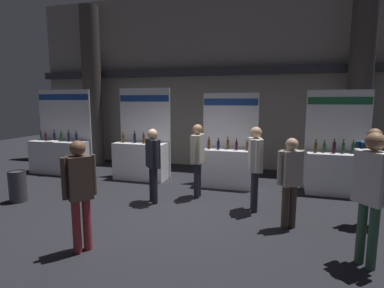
{
  "coord_description": "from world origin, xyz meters",
  "views": [
    {
      "loc": [
        2.15,
        -5.68,
        2.25
      ],
      "look_at": [
        0.19,
        0.99,
        1.24
      ],
      "focal_mm": 28.05,
      "sensor_mm": 36.0,
      "label": 1
    }
  ],
  "objects_px": {
    "exhibitor_booth_2": "(228,163)",
    "visitor_1": "(372,168)",
    "exhibitor_booth_0": "(60,153)",
    "visitor_8": "(290,176)",
    "trash_bin": "(18,186)",
    "exhibitor_booth_3": "(337,168)",
    "exhibitor_booth_1": "(141,157)",
    "visitor_9": "(153,159)",
    "visitor_5": "(198,154)",
    "visitor_4": "(80,187)",
    "visitor_2": "(371,187)",
    "visitor_0": "(255,161)"
  },
  "relations": [
    {
      "from": "exhibitor_booth_2",
      "to": "visitor_1",
      "type": "distance_m",
      "value": 3.42
    },
    {
      "from": "visitor_0",
      "to": "visitor_4",
      "type": "relative_size",
      "value": 1.03
    },
    {
      "from": "visitor_0",
      "to": "visitor_5",
      "type": "bearing_deg",
      "value": -123.09
    },
    {
      "from": "exhibitor_booth_1",
      "to": "visitor_5",
      "type": "distance_m",
      "value": 2.36
    },
    {
      "from": "exhibitor_booth_1",
      "to": "visitor_5",
      "type": "height_order",
      "value": "exhibitor_booth_1"
    },
    {
      "from": "visitor_8",
      "to": "exhibitor_booth_0",
      "type": "bearing_deg",
      "value": 131.81
    },
    {
      "from": "exhibitor_booth_0",
      "to": "trash_bin",
      "type": "bearing_deg",
      "value": -69.37
    },
    {
      "from": "exhibitor_booth_3",
      "to": "visitor_1",
      "type": "distance_m",
      "value": 1.98
    },
    {
      "from": "visitor_4",
      "to": "visitor_9",
      "type": "height_order",
      "value": "visitor_4"
    },
    {
      "from": "exhibitor_booth_1",
      "to": "visitor_4",
      "type": "relative_size",
      "value": 1.54
    },
    {
      "from": "visitor_8",
      "to": "visitor_2",
      "type": "bearing_deg",
      "value": -74.75
    },
    {
      "from": "exhibitor_booth_0",
      "to": "trash_bin",
      "type": "xyz_separation_m",
      "value": [
        0.95,
        -2.53,
        -0.28
      ]
    },
    {
      "from": "visitor_1",
      "to": "exhibitor_booth_0",
      "type": "bearing_deg",
      "value": 170.47
    },
    {
      "from": "exhibitor_booth_2",
      "to": "visitor_4",
      "type": "distance_m",
      "value": 4.35
    },
    {
      "from": "exhibitor_booth_1",
      "to": "trash_bin",
      "type": "xyz_separation_m",
      "value": [
        -1.77,
        -2.61,
        -0.3
      ]
    },
    {
      "from": "exhibitor_booth_3",
      "to": "visitor_1",
      "type": "xyz_separation_m",
      "value": [
        0.22,
        -1.91,
        0.45
      ]
    },
    {
      "from": "exhibitor_booth_2",
      "to": "visitor_1",
      "type": "bearing_deg",
      "value": -32.36
    },
    {
      "from": "exhibitor_booth_3",
      "to": "visitor_8",
      "type": "relative_size",
      "value": 1.55
    },
    {
      "from": "visitor_5",
      "to": "exhibitor_booth_2",
      "type": "bearing_deg",
      "value": 157.25
    },
    {
      "from": "visitor_9",
      "to": "visitor_5",
      "type": "bearing_deg",
      "value": -96.68
    },
    {
      "from": "exhibitor_booth_1",
      "to": "visitor_8",
      "type": "relative_size",
      "value": 1.61
    },
    {
      "from": "exhibitor_booth_3",
      "to": "visitor_5",
      "type": "bearing_deg",
      "value": -158.68
    },
    {
      "from": "trash_bin",
      "to": "visitor_8",
      "type": "distance_m",
      "value": 5.81
    },
    {
      "from": "visitor_5",
      "to": "visitor_8",
      "type": "xyz_separation_m",
      "value": [
        2.0,
        -1.19,
        -0.08
      ]
    },
    {
      "from": "visitor_8",
      "to": "trash_bin",
      "type": "bearing_deg",
      "value": 152.93
    },
    {
      "from": "exhibitor_booth_2",
      "to": "exhibitor_booth_0",
      "type": "bearing_deg",
      "value": -179.79
    },
    {
      "from": "visitor_0",
      "to": "visitor_2",
      "type": "xyz_separation_m",
      "value": [
        1.64,
        -1.69,
        0.07
      ]
    },
    {
      "from": "visitor_2",
      "to": "visitor_8",
      "type": "bearing_deg",
      "value": 3.97
    },
    {
      "from": "exhibitor_booth_0",
      "to": "visitor_9",
      "type": "xyz_separation_m",
      "value": [
        3.89,
        -1.73,
        0.34
      ]
    },
    {
      "from": "visitor_1",
      "to": "visitor_5",
      "type": "distance_m",
      "value": 3.45
    },
    {
      "from": "exhibitor_booth_2",
      "to": "visitor_0",
      "type": "xyz_separation_m",
      "value": [
        0.83,
        -1.64,
        0.44
      ]
    },
    {
      "from": "visitor_0",
      "to": "visitor_4",
      "type": "distance_m",
      "value": 3.36
    },
    {
      "from": "visitor_8",
      "to": "visitor_1",
      "type": "bearing_deg",
      "value": -8.89
    },
    {
      "from": "visitor_4",
      "to": "exhibitor_booth_3",
      "type": "bearing_deg",
      "value": 172.51
    },
    {
      "from": "visitor_1",
      "to": "visitor_4",
      "type": "distance_m",
      "value": 4.91
    },
    {
      "from": "visitor_0",
      "to": "visitor_1",
      "type": "height_order",
      "value": "visitor_1"
    },
    {
      "from": "visitor_2",
      "to": "trash_bin",
      "type": "bearing_deg",
      "value": 42.9
    },
    {
      "from": "visitor_2",
      "to": "exhibitor_booth_1",
      "type": "bearing_deg",
      "value": 15.3
    },
    {
      "from": "visitor_5",
      "to": "visitor_9",
      "type": "distance_m",
      "value": 1.05
    },
    {
      "from": "exhibitor_booth_0",
      "to": "visitor_8",
      "type": "distance_m",
      "value": 7.12
    },
    {
      "from": "visitor_5",
      "to": "trash_bin",
      "type": "bearing_deg",
      "value": -67.76
    },
    {
      "from": "exhibitor_booth_1",
      "to": "exhibitor_booth_3",
      "type": "relative_size",
      "value": 1.04
    },
    {
      "from": "exhibitor_booth_3",
      "to": "visitor_0",
      "type": "distance_m",
      "value": 2.55
    },
    {
      "from": "exhibitor_booth_1",
      "to": "visitor_9",
      "type": "height_order",
      "value": "exhibitor_booth_1"
    },
    {
      "from": "visitor_4",
      "to": "exhibitor_booth_1",
      "type": "bearing_deg",
      "value": -128.73
    },
    {
      "from": "exhibitor_booth_0",
      "to": "visitor_2",
      "type": "distance_m",
      "value": 8.4
    },
    {
      "from": "visitor_2",
      "to": "visitor_8",
      "type": "height_order",
      "value": "visitor_2"
    },
    {
      "from": "trash_bin",
      "to": "visitor_0",
      "type": "xyz_separation_m",
      "value": [
        5.12,
        0.91,
        0.7
      ]
    },
    {
      "from": "trash_bin",
      "to": "exhibitor_booth_2",
      "type": "bearing_deg",
      "value": 30.68
    },
    {
      "from": "visitor_8",
      "to": "exhibitor_booth_3",
      "type": "bearing_deg",
      "value": 35.26
    }
  ]
}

